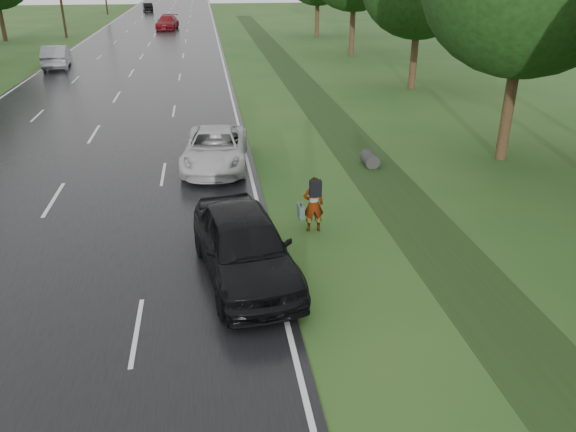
# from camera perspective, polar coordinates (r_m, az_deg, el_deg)

# --- Properties ---
(road) EXTENTS (14.00, 180.00, 0.04)m
(road) POSITION_cam_1_polar(r_m,az_deg,el_deg) (56.08, -14.18, 16.15)
(road) COLOR black
(road) RESTS_ON ground
(edge_stripe_east) EXTENTS (0.12, 180.00, 0.01)m
(edge_stripe_east) POSITION_cam_1_polar(r_m,az_deg,el_deg) (55.84, -6.99, 16.67)
(edge_stripe_east) COLOR silver
(edge_stripe_east) RESTS_ON road
(edge_stripe_west) EXTENTS (0.12, 180.00, 0.01)m
(edge_stripe_west) POSITION_cam_1_polar(r_m,az_deg,el_deg) (57.11, -21.16, 15.46)
(edge_stripe_west) COLOR silver
(edge_stripe_west) RESTS_ON road
(center_line) EXTENTS (0.12, 180.00, 0.01)m
(center_line) POSITION_cam_1_polar(r_m,az_deg,el_deg) (56.08, -14.18, 16.18)
(center_line) COLOR silver
(center_line) RESTS_ON road
(drainage_ditch) EXTENTS (2.20, 120.00, 0.56)m
(drainage_ditch) POSITION_cam_1_polar(r_m,az_deg,el_deg) (30.59, 3.75, 10.54)
(drainage_ditch) COLOR #1F3313
(drainage_ditch) RESTS_ON ground
(pedestrian) EXTENTS (0.75, 0.67, 1.69)m
(pedestrian) POSITION_cam_1_polar(r_m,az_deg,el_deg) (16.40, 2.54, 1.26)
(pedestrian) COLOR #A5998C
(pedestrian) RESTS_ON ground
(white_pickup) EXTENTS (2.84, 5.34, 1.43)m
(white_pickup) POSITION_cam_1_polar(r_m,az_deg,el_deg) (21.99, -7.40, 6.82)
(white_pickup) COLOR #BDBDBD
(white_pickup) RESTS_ON road
(dark_sedan) EXTENTS (2.85, 5.42, 1.76)m
(dark_sedan) POSITION_cam_1_polar(r_m,az_deg,el_deg) (13.91, -4.45, -2.99)
(dark_sedan) COLOR black
(dark_sedan) RESTS_ON road
(silver_sedan) EXTENTS (2.34, 5.14, 1.64)m
(silver_sedan) POSITION_cam_1_polar(r_m,az_deg,el_deg) (47.37, -22.50, 14.74)
(silver_sedan) COLOR gray
(silver_sedan) RESTS_ON road
(far_car_red) EXTENTS (2.79, 5.67, 1.59)m
(far_car_red) POSITION_cam_1_polar(r_m,az_deg,el_deg) (72.44, -12.17, 18.68)
(far_car_red) COLOR maroon
(far_car_red) RESTS_ON road
(far_car_dark) EXTENTS (2.07, 4.30, 1.36)m
(far_car_dark) POSITION_cam_1_polar(r_m,az_deg,el_deg) (100.67, -14.07, 19.88)
(far_car_dark) COLOR black
(far_car_dark) RESTS_ON road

